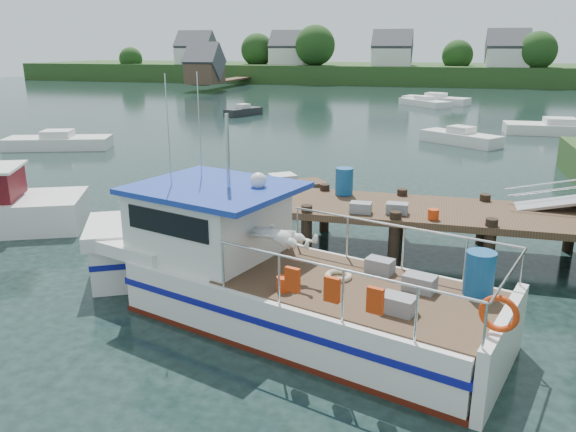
% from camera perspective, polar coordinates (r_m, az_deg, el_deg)
% --- Properties ---
extents(ground_plane, '(160.00, 160.00, 0.00)m').
position_cam_1_polar(ground_plane, '(17.57, 4.43, -2.93)').
color(ground_plane, black).
extents(far_shore, '(140.00, 42.55, 9.22)m').
position_cam_1_polar(far_shore, '(98.75, 13.70, 14.24)').
color(far_shore, '#28471D').
rests_on(far_shore, ground).
extents(dock, '(16.60, 3.00, 4.78)m').
position_cam_1_polar(dock, '(17.07, 26.65, 2.55)').
color(dock, '#473221').
rests_on(dock, ground).
extents(lobster_boat, '(11.09, 5.94, 5.40)m').
position_cam_1_polar(lobster_boat, '(12.89, -3.10, -5.79)').
color(lobster_boat, silver).
rests_on(lobster_boat, ground).
extents(moored_rowboat, '(3.53, 3.00, 1.02)m').
position_cam_1_polar(moored_rowboat, '(22.64, -0.55, 2.67)').
color(moored_rowboat, '#473221').
rests_on(moored_rowboat, ground).
extents(moored_far, '(7.23, 4.72, 1.17)m').
position_cam_1_polar(moored_far, '(62.71, 14.77, 11.34)').
color(moored_far, silver).
rests_on(moored_far, ground).
extents(moored_a, '(6.37, 3.92, 1.11)m').
position_cam_1_polar(moored_a, '(36.63, -22.30, 6.98)').
color(moored_a, silver).
rests_on(moored_a, ground).
extents(moored_b, '(5.09, 4.42, 1.12)m').
position_cam_1_polar(moored_b, '(37.18, 17.12, 7.63)').
color(moored_b, silver).
rests_on(moored_b, ground).
extents(moored_c, '(7.31, 2.68, 1.14)m').
position_cam_1_polar(moored_c, '(43.86, 25.85, 8.02)').
color(moored_c, silver).
rests_on(moored_c, ground).
extents(moored_d, '(5.45, 5.87, 1.02)m').
position_cam_1_polar(moored_d, '(60.20, 13.69, 11.16)').
color(moored_d, silver).
rests_on(moored_d, ground).
extents(moored_e, '(2.73, 3.85, 1.02)m').
position_cam_1_polar(moored_e, '(50.63, -4.56, 10.56)').
color(moored_e, black).
rests_on(moored_e, ground).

